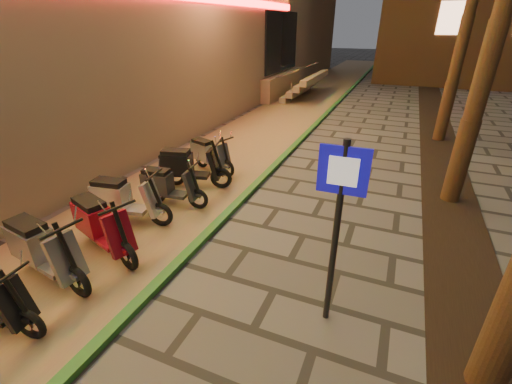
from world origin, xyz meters
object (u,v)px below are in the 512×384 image
at_px(scooter_10, 187,166).
at_px(scooter_7, 100,225).
at_px(pedestrian_sign, 338,213).
at_px(scooter_9, 167,185).
at_px(scooter_6, 42,249).
at_px(scooter_11, 208,154).
at_px(scooter_8, 123,199).

bearing_deg(scooter_10, scooter_7, -103.02).
bearing_deg(pedestrian_sign, scooter_9, 152.06).
height_order(scooter_6, scooter_11, scooter_6).
distance_m(scooter_7, scooter_10, 2.94).
bearing_deg(scooter_9, scooter_11, 87.58).
relative_size(pedestrian_sign, scooter_6, 1.47).
bearing_deg(scooter_8, scooter_9, 59.15).
bearing_deg(scooter_11, scooter_8, -76.01).
distance_m(scooter_9, scooter_10, 1.02).
distance_m(scooter_6, scooter_8, 1.89).
xyz_separation_m(scooter_7, scooter_8, (-0.35, 0.96, -0.02)).
bearing_deg(pedestrian_sign, scooter_6, -170.66).
bearing_deg(scooter_7, scooter_11, 110.01).
bearing_deg(pedestrian_sign, scooter_8, 165.22).
bearing_deg(scooter_10, scooter_6, -107.64).
distance_m(scooter_7, scooter_11, 4.09).
relative_size(scooter_6, scooter_9, 1.15).
relative_size(pedestrian_sign, scooter_7, 1.51).
bearing_deg(scooter_10, scooter_8, -112.34).
relative_size(pedestrian_sign, scooter_9, 1.68).
distance_m(scooter_7, scooter_9, 1.93).
height_order(scooter_8, scooter_9, scooter_8).
bearing_deg(scooter_11, scooter_7, -70.19).
height_order(scooter_7, scooter_8, scooter_7).
relative_size(scooter_9, scooter_10, 0.88).
xyz_separation_m(scooter_7, scooter_10, (-0.09, 2.94, 0.01)).
bearing_deg(scooter_8, scooter_10, 72.87).
height_order(scooter_7, scooter_9, scooter_7).
relative_size(scooter_9, scooter_11, 1.02).
xyz_separation_m(pedestrian_sign, scooter_10, (-4.18, 2.96, -1.16)).
bearing_deg(scooter_9, pedestrian_sign, -32.71).
bearing_deg(scooter_9, scooter_8, -118.41).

